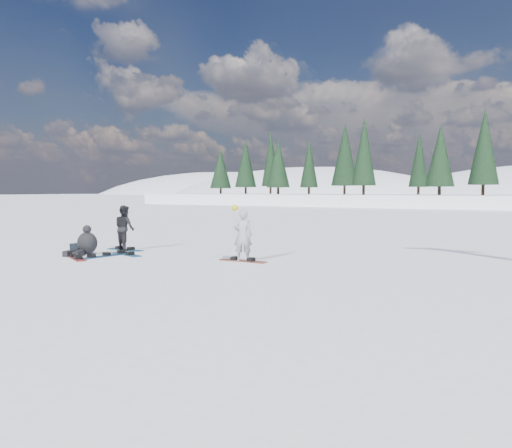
% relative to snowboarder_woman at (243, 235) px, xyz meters
% --- Properties ---
extents(ground, '(420.00, 420.00, 0.00)m').
position_rel_snowboarder_woman_xyz_m(ground, '(-1.05, -1.79, -0.78)').
color(ground, white).
rests_on(ground, ground).
extents(alpine_backdrop, '(412.50, 227.00, 53.20)m').
position_rel_snowboarder_woman_xyz_m(alpine_backdrop, '(-12.77, 187.39, -14.76)').
color(alpine_backdrop, white).
rests_on(alpine_backdrop, ground).
extents(snowboarder_woman, '(0.67, 0.60, 1.67)m').
position_rel_snowboarder_woman_xyz_m(snowboarder_woman, '(0.00, 0.00, 0.00)').
color(snowboarder_woman, '#9A9A9F').
rests_on(snowboarder_woman, ground).
extents(snowboarder_man, '(0.92, 0.82, 1.58)m').
position_rel_snowboarder_woman_xyz_m(snowboarder_man, '(-4.99, 0.30, 0.01)').
color(snowboarder_man, black).
rests_on(snowboarder_man, ground).
extents(seated_rider, '(0.86, 1.24, 0.96)m').
position_rel_snowboarder_woman_xyz_m(seated_rider, '(-5.23, -1.21, -0.41)').
color(seated_rider, black).
rests_on(seated_rider, ground).
extents(gear_bag, '(0.47, 0.33, 0.30)m').
position_rel_snowboarder_woman_xyz_m(gear_bag, '(-5.93, -0.95, -0.63)').
color(gear_bag, black).
rests_on(gear_bag, ground).
extents(snowboard_woman, '(1.51, 0.31, 0.03)m').
position_rel_snowboarder_woman_xyz_m(snowboard_woman, '(0.00, 0.00, -0.77)').
color(snowboard_woman, '#963C20').
rests_on(snowboard_woman, ground).
extents(snowboard_man, '(1.51, 0.31, 0.03)m').
position_rel_snowboarder_woman_xyz_m(snowboard_man, '(-4.99, 0.30, -0.77)').
color(snowboard_man, '#19678E').
rests_on(snowboard_man, ground).
extents(snowboard_loose_b, '(1.46, 0.94, 0.03)m').
position_rel_snowboarder_woman_xyz_m(snowboard_loose_b, '(-4.73, -2.03, -0.77)').
color(snowboard_loose_b, maroon).
rests_on(snowboard_loose_b, ground).
extents(snowboard_loose_a, '(0.43, 1.52, 0.03)m').
position_rel_snowboarder_woman_xyz_m(snowboard_loose_a, '(-4.37, -1.46, -0.77)').
color(snowboard_loose_a, '#184C88').
rests_on(snowboard_loose_a, ground).
extents(snowboard_loose_c, '(1.52, 0.67, 0.03)m').
position_rel_snowboarder_woman_xyz_m(snowboard_loose_c, '(-4.06, -0.62, -0.77)').
color(snowboard_loose_c, '#175582').
rests_on(snowboard_loose_c, ground).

